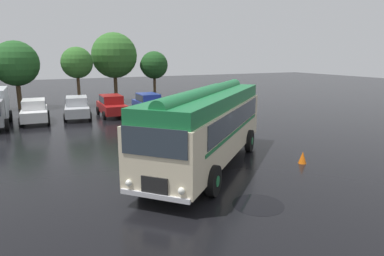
{
  "coord_description": "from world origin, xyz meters",
  "views": [
    {
      "loc": [
        -6.08,
        -12.28,
        4.85
      ],
      "look_at": [
        0.85,
        2.0,
        1.4
      ],
      "focal_mm": 32.0,
      "sensor_mm": 36.0,
      "label": 1
    }
  ],
  "objects_px": {
    "car_mid_right": "(112,105)",
    "car_far_right": "(149,104)",
    "traffic_cone": "(303,157)",
    "vintage_bus": "(207,124)",
    "car_mid_left": "(77,107)",
    "car_near_left": "(34,111)"
  },
  "relations": [
    {
      "from": "car_mid_right",
      "to": "car_far_right",
      "type": "distance_m",
      "value": 2.99
    },
    {
      "from": "car_far_right",
      "to": "car_mid_right",
      "type": "bearing_deg",
      "value": 174.87
    },
    {
      "from": "car_mid_right",
      "to": "traffic_cone",
      "type": "bearing_deg",
      "value": -72.62
    },
    {
      "from": "vintage_bus",
      "to": "car_mid_left",
      "type": "relative_size",
      "value": 2.06
    },
    {
      "from": "car_mid_right",
      "to": "traffic_cone",
      "type": "xyz_separation_m",
      "value": [
        4.96,
        -15.84,
        -0.57
      ]
    },
    {
      "from": "car_mid_right",
      "to": "car_far_right",
      "type": "height_order",
      "value": "same"
    },
    {
      "from": "vintage_bus",
      "to": "car_near_left",
      "type": "relative_size",
      "value": 2.11
    },
    {
      "from": "car_mid_left",
      "to": "car_far_right",
      "type": "xyz_separation_m",
      "value": [
        5.59,
        -0.4,
        0.0
      ]
    },
    {
      "from": "car_near_left",
      "to": "traffic_cone",
      "type": "bearing_deg",
      "value": -55.82
    },
    {
      "from": "car_far_right",
      "to": "traffic_cone",
      "type": "xyz_separation_m",
      "value": [
        1.98,
        -15.57,
        -0.57
      ]
    },
    {
      "from": "car_far_right",
      "to": "traffic_cone",
      "type": "bearing_deg",
      "value": -82.76
    },
    {
      "from": "car_far_right",
      "to": "traffic_cone",
      "type": "height_order",
      "value": "car_far_right"
    },
    {
      "from": "vintage_bus",
      "to": "car_near_left",
      "type": "xyz_separation_m",
      "value": [
        -6.54,
        13.91,
        -1.05
      ]
    },
    {
      "from": "car_near_left",
      "to": "car_mid_left",
      "type": "bearing_deg",
      "value": 7.69
    },
    {
      "from": "traffic_cone",
      "to": "car_mid_right",
      "type": "bearing_deg",
      "value": 107.38
    },
    {
      "from": "car_near_left",
      "to": "car_mid_left",
      "type": "xyz_separation_m",
      "value": [
        3.0,
        0.4,
        0.0
      ]
    },
    {
      "from": "car_mid_left",
      "to": "car_far_right",
      "type": "relative_size",
      "value": 1.04
    },
    {
      "from": "vintage_bus",
      "to": "car_far_right",
      "type": "bearing_deg",
      "value": 81.62
    },
    {
      "from": "car_near_left",
      "to": "car_mid_left",
      "type": "relative_size",
      "value": 0.98
    },
    {
      "from": "car_mid_right",
      "to": "vintage_bus",
      "type": "bearing_deg",
      "value": -86.25
    },
    {
      "from": "car_far_right",
      "to": "car_mid_left",
      "type": "bearing_deg",
      "value": 175.94
    },
    {
      "from": "car_near_left",
      "to": "car_mid_left",
      "type": "height_order",
      "value": "same"
    }
  ]
}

